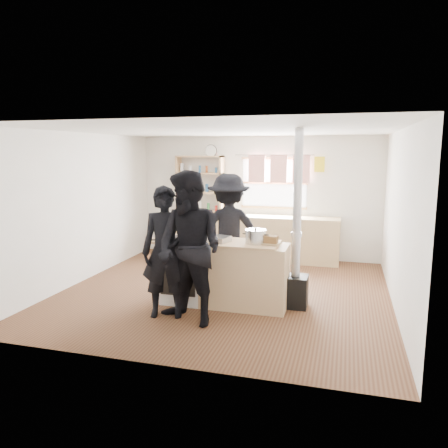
# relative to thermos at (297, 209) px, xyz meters

# --- Properties ---
(ground) EXTENTS (5.00, 5.00, 0.01)m
(ground) POSITION_rel_thermos_xyz_m (-0.85, -2.22, -1.07)
(ground) COLOR brown
(ground) RESTS_ON ground
(back_counter) EXTENTS (3.40, 0.55, 0.90)m
(back_counter) POSITION_rel_thermos_xyz_m (-0.85, 0.00, -0.61)
(back_counter) COLOR tan
(back_counter) RESTS_ON ground
(shelving_unit) EXTENTS (1.00, 0.28, 1.20)m
(shelving_unit) POSITION_rel_thermos_xyz_m (-2.05, 0.12, 0.45)
(shelving_unit) COLOR tan
(shelving_unit) RESTS_ON back_counter
(thermos) EXTENTS (0.10, 0.10, 0.32)m
(thermos) POSITION_rel_thermos_xyz_m (0.00, 0.00, 0.00)
(thermos) COLOR silver
(thermos) RESTS_ON back_counter
(cooking_island) EXTENTS (1.97, 0.64, 0.93)m
(cooking_island) POSITION_rel_thermos_xyz_m (-0.71, -2.77, -0.60)
(cooking_island) COLOR white
(cooking_island) RESTS_ON ground
(skillet_greens) EXTENTS (0.45, 0.45, 0.05)m
(skillet_greens) POSITION_rel_thermos_xyz_m (-1.41, -2.94, -0.10)
(skillet_greens) COLOR black
(skillet_greens) RESTS_ON cooking_island
(roast_tray) EXTENTS (0.43, 0.36, 0.07)m
(roast_tray) POSITION_rel_thermos_xyz_m (-0.82, -2.79, -0.09)
(roast_tray) COLOR silver
(roast_tray) RESTS_ON cooking_island
(stockpot_stove) EXTENTS (0.21, 0.21, 0.18)m
(stockpot_stove) POSITION_rel_thermos_xyz_m (-1.18, -2.70, -0.06)
(stockpot_stove) COLOR silver
(stockpot_stove) RESTS_ON cooking_island
(stockpot_counter) EXTENTS (0.29, 0.29, 0.22)m
(stockpot_counter) POSITION_rel_thermos_xyz_m (-0.25, -2.79, -0.03)
(stockpot_counter) COLOR #B7B7B9
(stockpot_counter) RESTS_ON cooking_island
(bread_board) EXTENTS (0.30, 0.24, 0.12)m
(bread_board) POSITION_rel_thermos_xyz_m (-0.05, -2.80, -0.08)
(bread_board) COLOR tan
(bread_board) RESTS_ON cooking_island
(flue_heater) EXTENTS (0.35, 0.35, 2.50)m
(flue_heater) POSITION_rel_thermos_xyz_m (0.29, -2.59, -0.40)
(flue_heater) COLOR black
(flue_heater) RESTS_ON ground
(person_near_left) EXTENTS (0.73, 0.58, 1.75)m
(person_near_left) POSITION_rel_thermos_xyz_m (-1.32, -3.42, -0.19)
(person_near_left) COLOR black
(person_near_left) RESTS_ON ground
(person_near_right) EXTENTS (1.16, 1.05, 1.96)m
(person_near_right) POSITION_rel_thermos_xyz_m (-0.93, -3.57, -0.08)
(person_near_right) COLOR black
(person_near_right) RESTS_ON ground
(person_far) EXTENTS (1.35, 1.05, 1.84)m
(person_far) POSITION_rel_thermos_xyz_m (-0.89, -1.86, -0.14)
(person_far) COLOR black
(person_far) RESTS_ON ground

